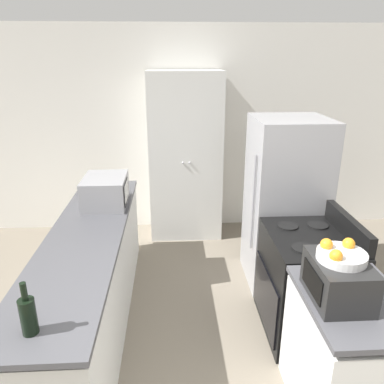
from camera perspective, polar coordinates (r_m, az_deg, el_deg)
name	(u,v)px	position (r m, az deg, el deg)	size (l,w,h in m)	color
wall_back	(185,132)	(4.91, -1.07, 9.18)	(7.00, 0.06, 2.60)	white
counter_left	(90,283)	(3.36, -15.26, -13.18)	(0.60, 2.70, 0.88)	silver
counter_right	(346,360)	(2.75, 22.39, -22.62)	(0.60, 0.79, 0.88)	silver
pantry_cabinet	(185,157)	(4.68, -1.00, 5.31)	(0.89, 0.51, 2.07)	silver
stove	(305,283)	(3.33, 16.88, -13.16)	(0.66, 0.80, 1.04)	black
refrigerator	(285,203)	(3.83, 13.93, -1.68)	(0.72, 0.72, 1.69)	#A3A3A8
microwave	(106,191)	(3.64, -13.03, 0.14)	(0.40, 0.50, 0.28)	#939399
wine_bottle	(28,315)	(2.16, -23.71, -16.77)	(0.08, 0.08, 0.30)	black
toaster_oven	(338,280)	(2.37, 21.38, -12.39)	(0.31, 0.41, 0.25)	black
fruit_bowl	(341,254)	(2.31, 21.70, -8.81)	(0.28, 0.28, 0.10)	silver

